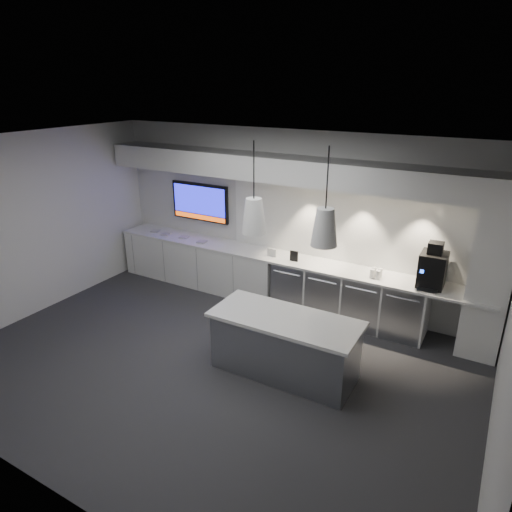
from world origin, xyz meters
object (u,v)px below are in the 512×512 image
Objects in this scene: wall_tv at (200,202)px; bin at (223,337)px; island at (285,345)px; coffee_machine at (433,268)px.

bin is at bearing -47.71° from wall_tv.
bin is (-1.04, 0.07, -0.22)m from island.
coffee_machine reaches higher than bin.
wall_tv is 3.05m from bin.
bin is at bearing -145.94° from coffee_machine.
bin is 3.22m from coffee_machine.
coffee_machine is (1.47, 1.84, 0.75)m from island.
wall_tv is at bearing 175.60° from coffee_machine.
bin is at bearing 175.61° from island.
coffee_machine is at bearing 51.11° from island.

